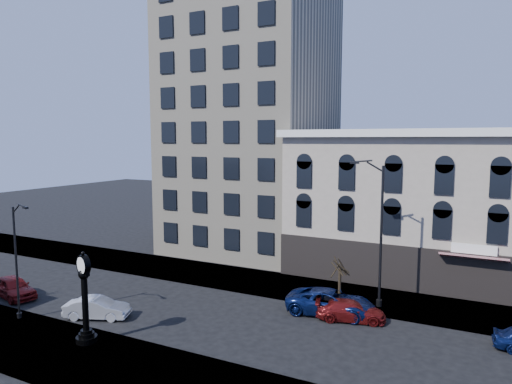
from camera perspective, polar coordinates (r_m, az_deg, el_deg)
The scene contains 13 objects.
ground at distance 31.80m, azimuth -6.70°, elevation -15.04°, with size 160.00×160.00×0.00m, color black.
sidewalk_far at distance 38.32m, azimuth 0.01°, elevation -11.11°, with size 160.00×6.00×0.12m, color gray.
sidewalk_near at distance 26.07m, azimuth -17.03°, elevation -20.21°, with size 160.00×6.00×0.12m, color gray.
cream_tower at distance 49.59m, azimuth -0.70°, elevation 15.40°, with size 15.90×15.40×42.50m.
victorian_row at distance 41.17m, azimuth 20.29°, elevation -1.80°, with size 22.60×11.19×12.50m.
street_clock at distance 28.41m, azimuth -20.59°, elevation -12.68°, with size 1.20×1.20×5.31m.
street_lamp_near at distance 32.48m, azimuth -27.62°, elevation -4.32°, with size 1.97×0.71×7.76m.
street_lamp_far at distance 32.17m, azimuth 14.17°, elevation -0.28°, with size 2.68×0.72×10.40m.
bare_tree_far at distance 33.61m, azimuth 10.47°, elevation -8.59°, with size 2.21×2.21×3.79m.
car_near_a at distance 39.02m, azimuth -28.07°, elevation -10.46°, with size 1.85×4.61×1.57m, color maroon.
car_near_b at distance 32.60m, azimuth -19.25°, elevation -13.52°, with size 1.46×4.19×1.38m, color silver.
car_far_a at distance 31.87m, azimuth 9.32°, elevation -13.46°, with size 2.73×5.92×1.65m, color #0C194C.
car_far_b at distance 31.16m, azimuth 11.74°, elevation -14.31°, with size 1.82×4.49×1.30m, color maroon.
Camera 1 is at (16.37, -24.65, 11.66)m, focal length 32.00 mm.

